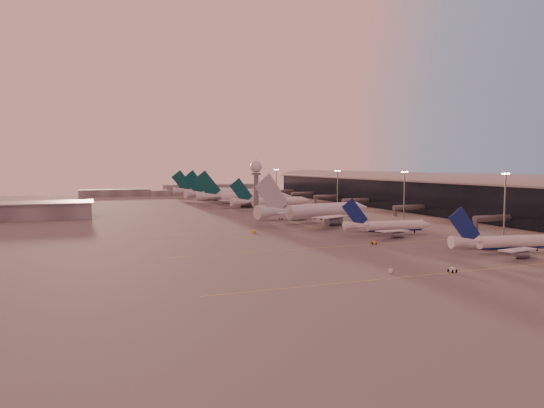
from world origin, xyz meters
name	(u,v)px	position (x,y,z in m)	size (l,w,h in m)	color
ground	(363,251)	(0.00, 0.00, 0.00)	(700.00, 700.00, 0.00)	#5F5C5C
taxiway_markings	(355,226)	(30.00, 56.00, 0.01)	(180.00, 185.25, 0.02)	#D5C74B
terminal	(422,193)	(107.88, 110.09, 10.52)	(57.00, 362.00, 23.04)	black
hangar	(6,211)	(-120.00, 140.00, 4.32)	(82.00, 27.00, 8.50)	slate
radar_tower	(256,177)	(5.00, 120.00, 20.95)	(6.40, 6.40, 31.10)	slate
mast_a	(505,203)	(58.00, 0.00, 13.74)	(3.60, 0.56, 25.00)	slate
mast_b	(404,194)	(55.00, 55.00, 13.74)	(3.60, 0.56, 25.00)	slate
mast_c	(337,189)	(50.00, 110.00, 13.74)	(3.60, 0.56, 25.00)	slate
mast_d	(276,184)	(48.00, 200.00, 13.74)	(3.60, 0.56, 25.00)	slate
distant_horizon	(184,190)	(2.62, 325.14, 3.89)	(165.00, 37.50, 9.00)	slate
narrowbody_near	(505,244)	(37.88, -19.89, 2.98)	(37.52, 29.71, 14.74)	silver
narrowbody_mid	(388,228)	(27.54, 26.80, 2.98)	(37.64, 29.87, 14.74)	silver
widebody_white	(317,214)	(19.67, 74.15, 4.11)	(66.29, 52.50, 23.72)	silver
greentail_a	(273,204)	(24.28, 145.29, 3.49)	(54.45, 43.87, 19.77)	silver
greentail_b	(245,199)	(17.26, 179.73, 4.23)	(65.53, 52.51, 23.94)	silver
greentail_c	(226,196)	(14.84, 220.00, 4.24)	(65.02, 51.92, 23.99)	silver
greentail_d	(213,193)	(13.94, 257.68, 4.14)	(63.93, 51.17, 23.44)	silver
gsv_truck_a	(391,269)	(-10.03, -29.77, 1.04)	(4.86, 4.81, 2.03)	silver
gsv_tug_near	(452,270)	(4.71, -35.03, 0.58)	(2.72, 4.13, 1.12)	silver
gsv_catering_a	(541,242)	(56.73, -16.33, 2.25)	(5.99, 4.19, 4.50)	slate
gsv_tug_mid	(374,243)	(10.24, 9.70, 0.52)	(4.08, 3.39, 1.00)	#EFA31C
gsv_truck_b	(414,226)	(50.65, 41.38, 1.06)	(5.40, 2.69, 2.08)	silver
gsv_truck_c	(255,230)	(-19.26, 50.42, 1.21)	(6.22, 3.85, 2.37)	#EFA31C
gsv_catering_b	(422,217)	(69.76, 60.54, 2.31)	(5.66, 2.75, 4.63)	silver
gsv_tug_far	(281,219)	(8.46, 92.10, 0.50)	(3.51, 3.99, 0.98)	silver
gsv_tug_hangar	(286,206)	(39.68, 161.87, 0.59)	(4.65, 3.82, 1.15)	#EFA31C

